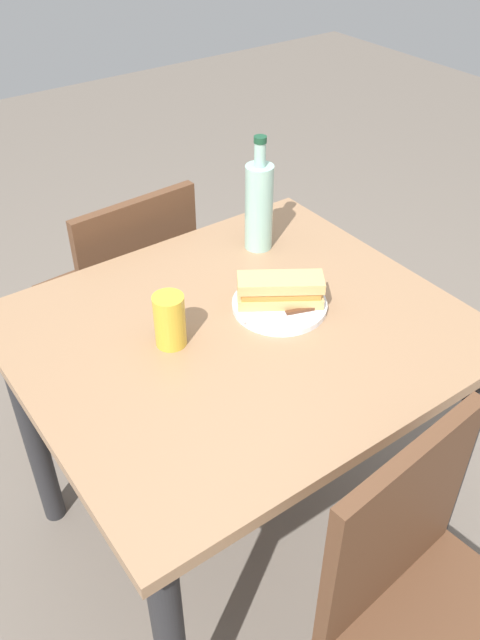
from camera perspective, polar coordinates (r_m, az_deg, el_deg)
ground_plane at (r=2.01m, az=-0.00°, el=-17.68°), size 8.00×8.00×0.00m
dining_table at (r=1.53m, az=-0.00°, el=-4.35°), size 0.96×0.84×0.75m
chair_far at (r=1.38m, az=16.16°, el=-23.18°), size 0.44×0.44×0.84m
chair_near at (r=2.05m, az=-9.80°, el=2.25°), size 0.42×0.42×0.84m
plate_near at (r=1.51m, az=3.49°, el=1.34°), size 0.22×0.22×0.01m
baguette_sandwich_near at (r=1.48m, az=3.55°, el=2.63°), size 0.20×0.17×0.07m
knife_near at (r=1.46m, az=4.09°, el=0.59°), size 0.17×0.07×0.01m
water_bottle at (r=1.67m, az=1.68°, el=10.06°), size 0.07×0.07×0.30m
beer_glass at (r=1.38m, az=-6.19°, el=-0.04°), size 0.07×0.07×0.12m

